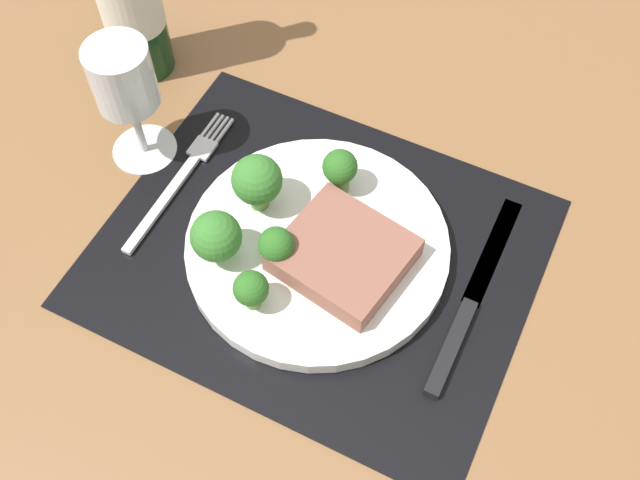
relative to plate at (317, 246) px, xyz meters
The scene contains 12 objects.
ground_plane 2.60cm from the plate, ahead, with size 140.00×110.00×3.00cm, color brown.
placemat 0.95cm from the plate, ahead, with size 40.93×33.38×0.30cm, color black.
plate is the anchor object (origin of this frame).
steak 3.79cm from the plate, 14.93° to the right, with size 11.05×10.28×2.44cm, color #8C5647.
broccoli_near_steak 8.55cm from the plate, 168.36° to the left, with size 4.87×4.87×6.44cm.
broccoli_front_edge 5.36cm from the plate, 126.04° to the right, with size 3.35×3.35×4.41cm.
broccoli_center 10.15cm from the plate, 144.37° to the right, with size 4.75×4.75×5.81cm.
broccoli_back_left 7.76cm from the plate, 97.47° to the left, with size 3.43×3.43×5.15cm.
broccoli_near_fork 9.38cm from the plate, 105.29° to the right, with size 3.22×3.22×4.48cm.
fork 16.51cm from the plate, behind, with size 2.40×19.20×0.50cm.
knife 15.29cm from the plate, ahead, with size 1.80×23.00×0.80cm.
wine_glass 23.96cm from the plate, behind, with size 6.82×6.82×14.27cm.
Camera 1 is at (16.62, -33.14, 61.94)cm, focal length 41.70 mm.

